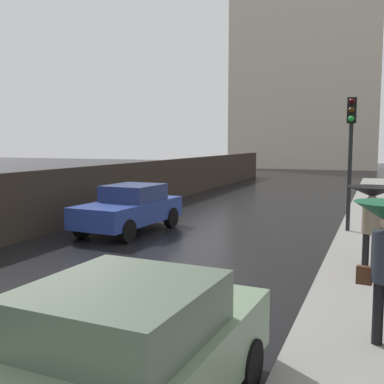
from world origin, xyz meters
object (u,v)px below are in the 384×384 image
(traffic_light, at_px, (351,138))
(pedestrian_with_umbrella_near, at_px, (372,204))
(car_green_mid_road, at_px, (120,361))
(car_blue_near_kerb, at_px, (130,208))

(traffic_light, bearing_deg, pedestrian_with_umbrella_near, -80.72)
(car_green_mid_road, relative_size, traffic_light, 1.02)
(car_green_mid_road, relative_size, pedestrian_with_umbrella_near, 2.31)
(car_green_mid_road, height_order, traffic_light, traffic_light)
(traffic_light, bearing_deg, car_green_mid_road, -97.18)
(pedestrian_with_umbrella_near, xyz_separation_m, traffic_light, (-0.71, 4.33, 1.38))
(car_blue_near_kerb, height_order, car_green_mid_road, car_green_mid_road)
(car_blue_near_kerb, bearing_deg, car_green_mid_road, 122.57)
(car_blue_near_kerb, distance_m, car_green_mid_road, 10.19)
(car_green_mid_road, distance_m, traffic_light, 11.20)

